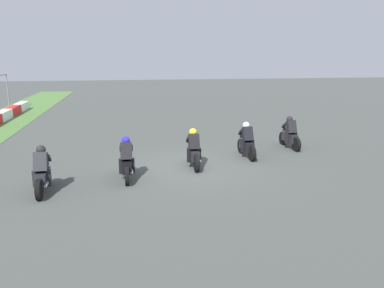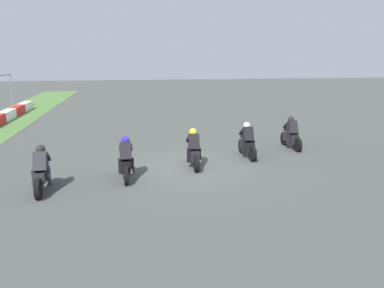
# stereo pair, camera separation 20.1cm
# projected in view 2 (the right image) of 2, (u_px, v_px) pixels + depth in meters

# --- Properties ---
(ground_plane) EXTENTS (120.00, 120.00, 0.00)m
(ground_plane) POSITION_uv_depth(u_px,v_px,m) (190.00, 167.00, 14.75)
(ground_plane) COLOR #444744
(rider_lane_a) EXTENTS (2.04, 0.54, 1.51)m
(rider_lane_a) POSITION_uv_depth(u_px,v_px,m) (291.00, 135.00, 17.63)
(rider_lane_a) COLOR black
(rider_lane_a) RESTS_ON ground_plane
(rider_lane_b) EXTENTS (2.04, 0.54, 1.51)m
(rider_lane_b) POSITION_uv_depth(u_px,v_px,m) (247.00, 143.00, 16.06)
(rider_lane_b) COLOR black
(rider_lane_b) RESTS_ON ground_plane
(rider_lane_c) EXTENTS (2.04, 0.54, 1.51)m
(rider_lane_c) POSITION_uv_depth(u_px,v_px,m) (194.00, 151.00, 14.61)
(rider_lane_c) COLOR black
(rider_lane_c) RESTS_ON ground_plane
(rider_lane_d) EXTENTS (2.04, 0.54, 1.51)m
(rider_lane_d) POSITION_uv_depth(u_px,v_px,m) (126.00, 161.00, 13.19)
(rider_lane_d) COLOR black
(rider_lane_d) RESTS_ON ground_plane
(rider_lane_e) EXTENTS (2.04, 0.54, 1.51)m
(rider_lane_e) POSITION_uv_depth(u_px,v_px,m) (42.00, 173.00, 11.90)
(rider_lane_e) COLOR black
(rider_lane_e) RESTS_ON ground_plane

